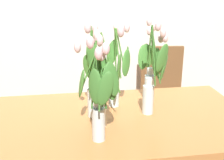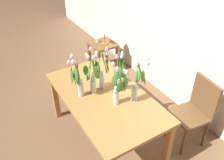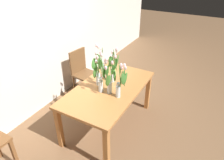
{
  "view_description": "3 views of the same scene",
  "coord_description": "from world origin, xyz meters",
  "px_view_note": "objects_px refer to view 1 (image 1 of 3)",
  "views": [
    {
      "loc": [
        -0.28,
        -1.58,
        1.53
      ],
      "look_at": [
        -0.05,
        -0.04,
        0.99
      ],
      "focal_mm": 47.22,
      "sensor_mm": 36.0,
      "label": 1
    },
    {
      "loc": [
        1.92,
        -1.08,
        2.53
      ],
      "look_at": [
        0.1,
        0.04,
        1.01
      ],
      "focal_mm": 38.51,
      "sensor_mm": 36.0,
      "label": 2
    },
    {
      "loc": [
        -2.28,
        -1.33,
        2.42
      ],
      "look_at": [
        0.01,
        -0.05,
        0.88
      ],
      "focal_mm": 33.03,
      "sensor_mm": 36.0,
      "label": 3
    }
  ],
  "objects_px": {
    "tulip_vase_0": "(154,78)",
    "tulip_vase_2": "(101,101)",
    "tulip_vase_1": "(148,71)",
    "dining_table": "(118,131)",
    "tulip_vase_3": "(93,79)",
    "tulip_vase_4": "(117,75)",
    "tulip_vase_5": "(100,89)",
    "dining_chair": "(162,90)"
  },
  "relations": [
    {
      "from": "tulip_vase_2",
      "to": "tulip_vase_3",
      "type": "relative_size",
      "value": 0.95
    },
    {
      "from": "tulip_vase_1",
      "to": "tulip_vase_2",
      "type": "height_order",
      "value": "tulip_vase_2"
    },
    {
      "from": "tulip_vase_0",
      "to": "tulip_vase_1",
      "type": "xyz_separation_m",
      "value": [
        0.03,
        0.24,
        -0.03
      ]
    },
    {
      "from": "tulip_vase_1",
      "to": "tulip_vase_2",
      "type": "relative_size",
      "value": 0.99
    },
    {
      "from": "tulip_vase_3",
      "to": "tulip_vase_5",
      "type": "relative_size",
      "value": 1.03
    },
    {
      "from": "tulip_vase_2",
      "to": "dining_chair",
      "type": "relative_size",
      "value": 0.6
    },
    {
      "from": "dining_table",
      "to": "tulip_vase_2",
      "type": "relative_size",
      "value": 2.89
    },
    {
      "from": "tulip_vase_4",
      "to": "tulip_vase_5",
      "type": "distance_m",
      "value": 0.31
    },
    {
      "from": "tulip_vase_4",
      "to": "dining_chair",
      "type": "bearing_deg",
      "value": 53.33
    },
    {
      "from": "dining_table",
      "to": "tulip_vase_4",
      "type": "relative_size",
      "value": 2.96
    },
    {
      "from": "tulip_vase_3",
      "to": "tulip_vase_4",
      "type": "height_order",
      "value": "tulip_vase_3"
    },
    {
      "from": "dining_table",
      "to": "tulip_vase_2",
      "type": "height_order",
      "value": "tulip_vase_2"
    },
    {
      "from": "dining_table",
      "to": "tulip_vase_3",
      "type": "distance_m",
      "value": 0.36
    },
    {
      "from": "tulip_vase_0",
      "to": "tulip_vase_1",
      "type": "bearing_deg",
      "value": 82.96
    },
    {
      "from": "tulip_vase_4",
      "to": "tulip_vase_5",
      "type": "bearing_deg",
      "value": -117.37
    },
    {
      "from": "tulip_vase_1",
      "to": "tulip_vase_4",
      "type": "relative_size",
      "value": 1.01
    },
    {
      "from": "tulip_vase_0",
      "to": "tulip_vase_2",
      "type": "distance_m",
      "value": 0.48
    },
    {
      "from": "tulip_vase_0",
      "to": "tulip_vase_2",
      "type": "xyz_separation_m",
      "value": [
        -0.36,
        -0.32,
        0.0
      ]
    },
    {
      "from": "tulip_vase_1",
      "to": "tulip_vase_5",
      "type": "relative_size",
      "value": 0.96
    },
    {
      "from": "tulip_vase_2",
      "to": "tulip_vase_5",
      "type": "distance_m",
      "value": 0.18
    },
    {
      "from": "tulip_vase_2",
      "to": "tulip_vase_4",
      "type": "xyz_separation_m",
      "value": [
        0.16,
        0.46,
        -0.02
      ]
    },
    {
      "from": "dining_chair",
      "to": "tulip_vase_0",
      "type": "bearing_deg",
      "value": -112.09
    },
    {
      "from": "dining_table",
      "to": "tulip_vase_4",
      "type": "xyz_separation_m",
      "value": [
        0.02,
        0.19,
        0.3
      ]
    },
    {
      "from": "tulip_vase_3",
      "to": "dining_chair",
      "type": "bearing_deg",
      "value": 51.0
    },
    {
      "from": "tulip_vase_2",
      "to": "tulip_vase_0",
      "type": "bearing_deg",
      "value": 41.41
    },
    {
      "from": "dining_table",
      "to": "dining_chair",
      "type": "xyz_separation_m",
      "value": [
        0.59,
        0.95,
        -0.12
      ]
    },
    {
      "from": "tulip_vase_3",
      "to": "dining_chair",
      "type": "distance_m",
      "value": 1.25
    },
    {
      "from": "dining_table",
      "to": "tulip_vase_3",
      "type": "bearing_deg",
      "value": 163.33
    },
    {
      "from": "dining_table",
      "to": "tulip_vase_2",
      "type": "xyz_separation_m",
      "value": [
        -0.13,
        -0.27,
        0.32
      ]
    },
    {
      "from": "tulip_vase_0",
      "to": "tulip_vase_1",
      "type": "distance_m",
      "value": 0.24
    },
    {
      "from": "dining_table",
      "to": "tulip_vase_0",
      "type": "xyz_separation_m",
      "value": [
        0.22,
        0.04,
        0.32
      ]
    },
    {
      "from": "dining_table",
      "to": "tulip_vase_3",
      "type": "xyz_separation_m",
      "value": [
        -0.14,
        0.04,
        0.33
      ]
    },
    {
      "from": "tulip_vase_0",
      "to": "tulip_vase_1",
      "type": "relative_size",
      "value": 1.06
    },
    {
      "from": "tulip_vase_3",
      "to": "tulip_vase_5",
      "type": "height_order",
      "value": "tulip_vase_3"
    },
    {
      "from": "tulip_vase_0",
      "to": "tulip_vase_5",
      "type": "distance_m",
      "value": 0.37
    },
    {
      "from": "tulip_vase_5",
      "to": "tulip_vase_3",
      "type": "bearing_deg",
      "value": 99.73
    },
    {
      "from": "dining_table",
      "to": "tulip_vase_3",
      "type": "height_order",
      "value": "tulip_vase_3"
    },
    {
      "from": "tulip_vase_0",
      "to": "tulip_vase_4",
      "type": "bearing_deg",
      "value": 144.52
    },
    {
      "from": "tulip_vase_2",
      "to": "dining_chair",
      "type": "height_order",
      "value": "tulip_vase_2"
    },
    {
      "from": "tulip_vase_3",
      "to": "dining_chair",
      "type": "xyz_separation_m",
      "value": [
        0.73,
        0.91,
        -0.45
      ]
    },
    {
      "from": "tulip_vase_1",
      "to": "tulip_vase_4",
      "type": "height_order",
      "value": "tulip_vase_1"
    },
    {
      "from": "dining_table",
      "to": "tulip_vase_3",
      "type": "relative_size",
      "value": 2.74
    }
  ]
}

